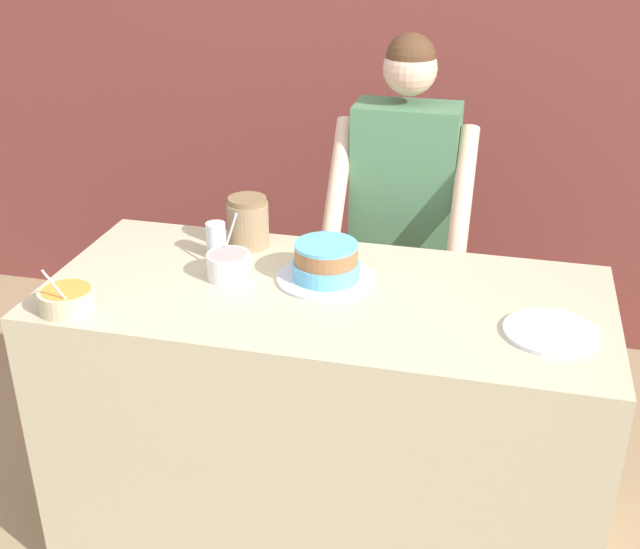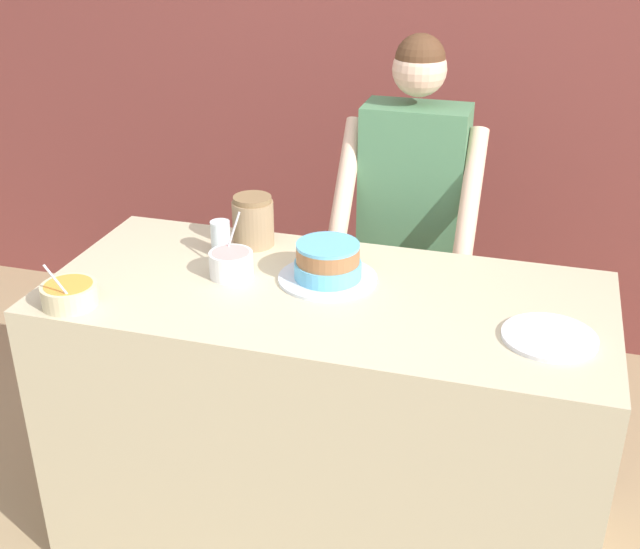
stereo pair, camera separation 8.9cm
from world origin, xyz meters
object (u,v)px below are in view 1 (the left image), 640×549
at_px(frosting_bowl_orange, 67,299).
at_px(stoneware_jar, 248,222).
at_px(frosting_bowl_pink, 229,265).
at_px(cake, 326,264).
at_px(drinking_glass, 216,240).
at_px(ceramic_plate, 551,332).
at_px(person_baker, 403,206).

distance_m(frosting_bowl_orange, stoneware_jar, 0.65).
xyz_separation_m(frosting_bowl_pink, stoneware_jar, (-0.02, 0.24, 0.04)).
relative_size(cake, frosting_bowl_orange, 1.90).
relative_size(frosting_bowl_pink, stoneware_jar, 1.13).
bearing_deg(cake, drinking_glass, 167.76).
bearing_deg(frosting_bowl_orange, cake, 28.47).
bearing_deg(ceramic_plate, frosting_bowl_orange, -172.08).
height_order(ceramic_plate, stoneware_jar, stoneware_jar).
height_order(frosting_bowl_pink, ceramic_plate, frosting_bowl_pink).
distance_m(frosting_bowl_pink, frosting_bowl_orange, 0.48).
bearing_deg(frosting_bowl_orange, drinking_glass, 57.58).
height_order(drinking_glass, stoneware_jar, stoneware_jar).
height_order(frosting_bowl_pink, frosting_bowl_orange, frosting_bowl_pink).
distance_m(cake, stoneware_jar, 0.36).
xyz_separation_m(ceramic_plate, stoneware_jar, (-0.96, 0.36, 0.08)).
bearing_deg(person_baker, frosting_bowl_pink, -121.29).
relative_size(person_baker, frosting_bowl_orange, 9.87).
relative_size(drinking_glass, stoneware_jar, 0.67).
xyz_separation_m(drinking_glass, ceramic_plate, (1.03, -0.26, -0.05)).
bearing_deg(stoneware_jar, frosting_bowl_pink, -85.79).
distance_m(person_baker, cake, 0.66).
bearing_deg(frosting_bowl_orange, ceramic_plate, 7.92).
bearing_deg(stoneware_jar, person_baker, 46.09).
bearing_deg(cake, ceramic_plate, -14.91).
relative_size(person_baker, stoneware_jar, 9.27).
relative_size(cake, drinking_glass, 2.65).
xyz_separation_m(person_baker, drinking_glass, (-0.52, -0.56, 0.05)).
xyz_separation_m(frosting_bowl_pink, ceramic_plate, (0.94, -0.12, -0.04)).
distance_m(person_baker, frosting_bowl_pink, 0.82).
bearing_deg(cake, person_baker, 77.90).
height_order(person_baker, stoneware_jar, person_baker).
height_order(person_baker, ceramic_plate, person_baker).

